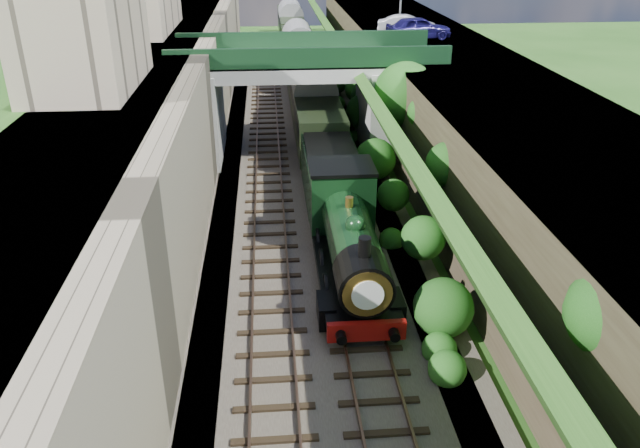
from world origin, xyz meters
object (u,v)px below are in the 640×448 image
at_px(locomotive, 349,240).
at_px(tender, 331,179).
at_px(tree, 406,96).
at_px(car_silver, 407,25).
at_px(road_bridge, 314,92).
at_px(car_blue, 418,28).

xyz_separation_m(locomotive, tender, (-0.00, 7.36, -0.27)).
xyz_separation_m(tree, car_silver, (2.16, 10.72, 2.29)).
height_order(road_bridge, car_silver, car_silver).
relative_size(road_bridge, car_blue, 3.61).
xyz_separation_m(road_bridge, car_silver, (7.13, 7.04, 2.86)).
height_order(car_blue, tender, car_blue).
bearing_deg(tree, locomotive, -111.47).
relative_size(tree, tender, 1.10).
xyz_separation_m(tree, locomotive, (-4.71, -11.99, -2.75)).
height_order(tree, tender, tree).
relative_size(road_bridge, tender, 2.67).
relative_size(car_blue, tender, 0.74).
bearing_deg(car_silver, road_bridge, 145.98).
distance_m(tree, locomotive, 13.17).
relative_size(locomotive, tender, 1.70).
height_order(tree, car_blue, car_blue).
height_order(tree, car_silver, car_silver).
xyz_separation_m(car_blue, tender, (-7.30, -13.69, -5.39)).
relative_size(car_blue, locomotive, 0.43).
bearing_deg(tree, road_bridge, 143.53).
bearing_deg(car_silver, locomotive, 174.49).
height_order(road_bridge, tender, road_bridge).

